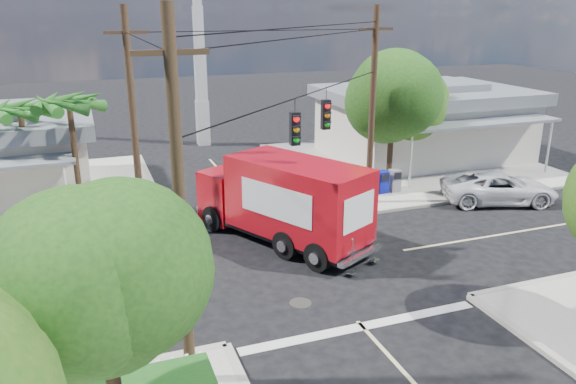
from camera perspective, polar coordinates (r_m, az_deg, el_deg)
ground at (r=20.41m, az=1.95°, el=-7.53°), size 120.00×120.00×0.00m
sidewalk_ne at (r=34.27m, az=12.06°, el=2.94°), size 14.12×14.12×0.14m
sidewalk_nw at (r=29.50m, az=-26.75°, el=-1.15°), size 14.12×14.12×0.14m
road_markings at (r=19.20m, az=3.63°, el=-9.30°), size 32.00×32.00×0.01m
building_ne at (r=35.52m, az=13.61°, el=7.09°), size 11.80×10.20×4.50m
radio_tower at (r=37.89m, az=-8.95°, el=13.12°), size 0.80×0.80×17.00m
tree_sw_front at (r=10.49m, az=-18.36°, el=-8.38°), size 3.88×3.78×6.03m
tree_ne_front at (r=27.98m, az=10.70°, el=9.48°), size 4.21×4.14×6.66m
tree_ne_back at (r=31.27m, az=12.74°, el=9.17°), size 3.77×3.66×5.82m
palm_nw_front at (r=24.81m, az=-21.34°, el=8.12°), size 3.01×3.08×5.59m
palm_nw_back at (r=26.46m, az=-25.58°, el=7.33°), size 3.01×3.08×5.19m
utility_poles at (r=19.83m, az=-3.92°, el=5.97°), size 12.00×10.68×9.00m
vending_boxes at (r=28.06m, az=9.55°, el=1.02°), size 1.90×0.50×1.10m
delivery_truck at (r=21.83m, az=-0.43°, el=-0.87°), size 5.64×8.02×3.40m
parked_car at (r=28.47m, az=20.66°, el=0.43°), size 5.82×4.01×1.48m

